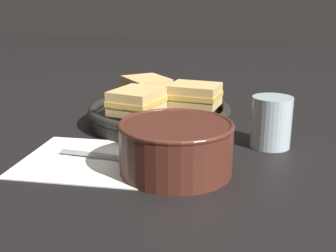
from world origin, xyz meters
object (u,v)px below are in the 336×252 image
spoon (118,157)px  drinking_glass (271,122)px  soup_bowl (176,144)px  skillet (160,114)px  sandwich_far_left (194,95)px  sandwich_near_left (146,88)px  sandwich_near_right (137,101)px

spoon → drinking_glass: bearing=32.3°
soup_bowl → spoon: soup_bowl is taller
skillet → sandwich_far_left: (0.07, 0.01, 0.04)m
sandwich_far_left → drinking_glass: bearing=-26.1°
sandwich_far_left → drinking_glass: drinking_glass is taller
skillet → drinking_glass: drinking_glass is taller
sandwich_near_left → sandwich_far_left: same height
soup_bowl → drinking_glass: size_ratio=1.92×
soup_bowl → sandwich_near_right: bearing=129.6°
sandwich_near_right → drinking_glass: drinking_glass is taller
soup_bowl → skillet: (-0.11, 0.23, -0.02)m
sandwich_near_left → drinking_glass: 0.31m
soup_bowl → sandwich_far_left: (-0.04, 0.25, 0.02)m
spoon → sandwich_near_left: (-0.06, 0.28, 0.06)m
soup_bowl → spoon: size_ratio=1.19×
spoon → sandwich_far_left: sandwich_far_left is taller
skillet → sandwich_near_right: size_ratio=3.77×
soup_bowl → spoon: bearing=176.1°
sandwich_near_right → soup_bowl: bearing=-50.4°
skillet → drinking_glass: 0.25m
spoon → sandwich_far_left: (0.06, 0.24, 0.06)m
skillet → sandwich_near_right: sandwich_near_right is taller
soup_bowl → drinking_glass: bearing=53.0°
spoon → sandwich_near_right: size_ratio=1.33×
soup_bowl → skillet: 0.26m
sandwich_near_right → skillet: bearing=74.3°
soup_bowl → skillet: soup_bowl is taller
sandwich_near_right → sandwich_far_left: 0.13m
spoon → sandwich_near_right: bearing=98.6°
spoon → skillet: bearing=89.9°
spoon → soup_bowl: bearing=-6.6°
sandwich_near_left → drinking_glass: (0.29, -0.12, -0.02)m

